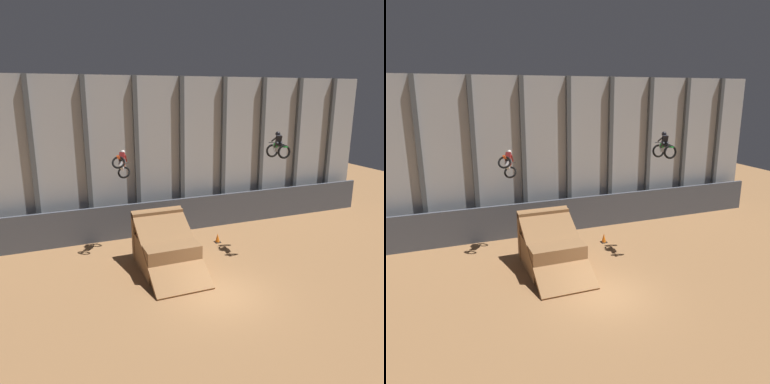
# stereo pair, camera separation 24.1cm
# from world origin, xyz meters

# --- Properties ---
(ground_plane) EXTENTS (60.00, 60.00, 0.00)m
(ground_plane) POSITION_xyz_m (0.00, 0.00, 0.00)
(ground_plane) COLOR #996B42
(arena_back_wall) EXTENTS (32.00, 0.40, 9.98)m
(arena_back_wall) POSITION_xyz_m (0.00, 9.55, 4.99)
(arena_back_wall) COLOR #ADB2B7
(arena_back_wall) RESTS_ON ground_plane
(lower_barrier) EXTENTS (31.36, 0.20, 2.22)m
(lower_barrier) POSITION_xyz_m (0.00, 8.50, 1.11)
(lower_barrier) COLOR #474C56
(lower_barrier) RESTS_ON ground_plane
(dirt_ramp) EXTENTS (2.85, 4.88, 2.87)m
(dirt_ramp) POSITION_xyz_m (-1.48, 3.88, 0.98)
(dirt_ramp) COLOR olive
(dirt_ramp) RESTS_ON ground_plane
(rider_bike_left_air) EXTENTS (1.35, 1.81, 1.67)m
(rider_bike_left_air) POSITION_xyz_m (-3.02, 6.70, 5.15)
(rider_bike_left_air) COLOR black
(rider_bike_right_air) EXTENTS (0.93, 1.78, 1.52)m
(rider_bike_right_air) POSITION_xyz_m (4.85, 3.30, 6.11)
(rider_bike_right_air) COLOR black
(traffic_cone_near_ramp) EXTENTS (0.36, 0.36, 0.58)m
(traffic_cone_near_ramp) POSITION_xyz_m (2.50, 5.73, 0.28)
(traffic_cone_near_ramp) COLOR black
(traffic_cone_near_ramp) RESTS_ON ground_plane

